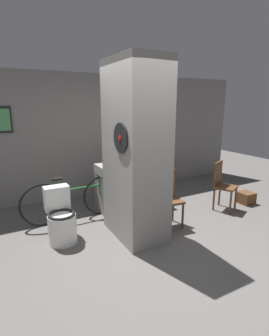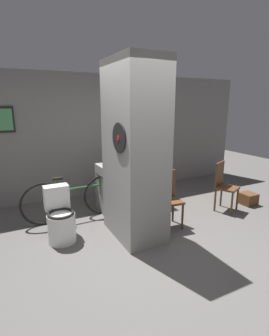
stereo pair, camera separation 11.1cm
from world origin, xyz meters
name	(u,v)px [view 2 (the right image)]	position (x,y,z in m)	size (l,w,h in m)	color
ground_plane	(148,250)	(0.00, 0.00, 0.00)	(14.00, 14.00, 0.00)	#5B5956
wall_back	(89,136)	(0.00, 2.63, 1.30)	(8.00, 0.09, 2.60)	gray
pillar_center	(135,152)	(0.04, 0.51, 1.30)	(0.67, 1.02, 2.60)	gray
counter_shelf	(130,185)	(0.46, 1.55, 0.45)	(1.26, 0.44, 0.89)	gray
toilet	(60,219)	(-1.02, 0.84, 0.33)	(0.41, 0.57, 0.79)	white
chair_near_pillar	(168,196)	(0.66, 0.53, 0.51)	(0.40, 0.40, 0.92)	brown
chair_by_doorway	(224,184)	(1.98, 0.61, 0.51)	(0.49, 0.49, 0.92)	brown
bicycle	(75,198)	(-0.64, 1.47, 0.38)	(1.79, 0.42, 0.79)	black
bottle_tall	(120,158)	(0.24, 1.53, 1.00)	(0.08, 0.08, 0.28)	silver
bottle_short	(114,161)	(0.13, 1.51, 0.97)	(0.07, 0.07, 0.20)	olive
floor_crate	(248,199)	(2.65, 0.57, 0.11)	(0.29, 0.29, 0.23)	brown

